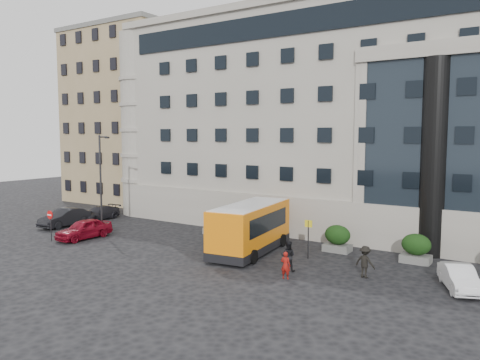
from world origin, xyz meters
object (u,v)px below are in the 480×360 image
Objects in this scene: parked_car_d at (188,208)px; pedestrian_c at (365,262)px; parked_car_c at (99,213)px; minibus at (250,226)px; hedge_b at (272,230)px; parked_car_a at (84,229)px; pedestrian_a at (286,265)px; bus_stop_sign at (308,232)px; white_taxi at (459,278)px; hedge_d at (416,248)px; hedge_c at (337,238)px; pedestrian_b at (288,256)px; red_truck at (183,191)px; parked_car_b at (65,217)px; no_entry_sign at (50,219)px; hedge_a at (215,223)px; street_lamp at (101,180)px.

pedestrian_c is at bearing -31.35° from parked_car_d.
minibus is at bearing -11.99° from parked_car_c.
parked_car_c is at bearing -177.25° from hedge_b.
pedestrian_a reaches higher than parked_car_a.
pedestrian_a reaches higher than parked_car_d.
bus_stop_sign is 9.35m from white_taxi.
white_taxi reaches higher than parked_car_c.
hedge_d is at bearing 0.00° from hedge_b.
hedge_c is 9.27m from white_taxi.
bus_stop_sign is at bearing -103.86° from pedestrian_b.
red_truck is 3.45× the size of pedestrian_b.
red_truck reaches higher than pedestrian_b.
minibus reaches higher than parked_car_a.
minibus is at bearing -84.81° from hedge_b.
parked_car_b is at bearing 12.00° from pedestrian_c.
hedge_d is at bearing 19.76° from no_entry_sign.
no_entry_sign reaches higher than parked_car_a.
hedge_a is at bearing 180.00° from hedge_b.
no_entry_sign is 0.59× the size of white_taxi.
parked_car_a is (-17.00, -4.16, -0.97)m from bus_stop_sign.
white_taxi is at bearing -2.74° from parked_car_b.
parked_car_c is (-5.06, 3.93, -3.74)m from street_lamp.
parked_car_b is at bearing -160.37° from hedge_a.
bus_stop_sign is 1.09× the size of no_entry_sign.
parked_car_b is at bearing 133.60° from no_entry_sign.
hedge_c is 0.34× the size of parked_car_d.
pedestrian_b is at bearing -134.36° from hedge_d.
pedestrian_b is at bearing -86.40° from bus_stop_sign.
parked_car_a is at bearing 51.39° from no_entry_sign.
hedge_b is 9.02m from pedestrian_a.
parked_car_a reaches higher than parked_car_d.
street_lamp is 7.42m from parked_car_c.
white_taxi is (26.63, 0.67, -3.72)m from street_lamp.
parked_car_b reaches higher than parked_car_a.
parked_car_d is (4.83, -5.12, -0.88)m from red_truck.
pedestrian_c is at bearing -18.96° from hedge_a.
bus_stop_sign is at bearing -39.93° from red_truck.
minibus is 13.51m from parked_car_a.
pedestrian_c reaches higher than pedestrian_b.
parked_car_b is 0.88× the size of parked_car_d.
hedge_c is at bearing -41.33° from pedestrian_c.
bus_stop_sign is 0.56× the size of parked_car_a.
white_taxi is (9.19, -1.33, -1.09)m from bus_stop_sign.
white_taxi is (31.02, -14.78, -0.98)m from red_truck.
hedge_d reaches higher than parked_car_a.
parked_car_b is (-4.00, 4.20, -0.87)m from no_entry_sign.
parked_car_b is at bearing -93.92° from parked_car_c.
no_entry_sign is 28.10m from white_taxi.
street_lamp is 1.69× the size of parked_car_b.
hedge_c is at bearing 28.44° from minibus.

